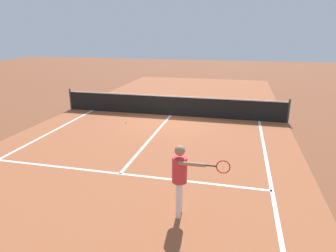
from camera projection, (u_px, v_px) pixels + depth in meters
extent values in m
plane|color=brown|center=(171.00, 115.00, 14.43)|extent=(60.00, 60.00, 0.00)
cube|color=#9E5433|center=(171.00, 115.00, 14.43)|extent=(10.62, 24.40, 0.00)
cube|color=white|center=(8.00, 154.00, 9.83)|extent=(0.10, 11.89, 0.01)
cube|color=white|center=(270.00, 182.00, 8.01)|extent=(0.10, 11.89, 0.01)
cube|color=white|center=(120.00, 174.00, 8.50)|extent=(8.22, 0.10, 0.01)
cube|color=white|center=(152.00, 137.00, 11.46)|extent=(0.10, 6.40, 0.01)
cylinder|color=#33383D|center=(71.00, 99.00, 15.45)|extent=(0.09, 0.09, 1.07)
cylinder|color=#33383D|center=(289.00, 111.00, 13.10)|extent=(0.09, 0.09, 1.07)
cube|color=black|center=(171.00, 106.00, 14.30)|extent=(10.61, 0.02, 0.91)
cube|color=white|center=(171.00, 96.00, 14.15)|extent=(10.61, 0.03, 0.05)
cylinder|color=white|center=(180.00, 196.00, 6.59)|extent=(0.11, 0.11, 0.80)
cylinder|color=white|center=(178.00, 201.00, 6.38)|extent=(0.11, 0.11, 0.80)
cylinder|color=red|center=(180.00, 170.00, 6.28)|extent=(0.32, 0.32, 0.56)
sphere|color=#A87A5B|center=(180.00, 151.00, 6.15)|extent=(0.22, 0.22, 0.22)
cylinder|color=#A87A5B|center=(181.00, 166.00, 6.43)|extent=(0.08, 0.08, 0.55)
cylinder|color=#A87A5B|center=(192.00, 164.00, 5.99)|extent=(0.55, 0.09, 0.08)
cylinder|color=black|center=(211.00, 166.00, 5.92)|extent=(0.22, 0.03, 0.03)
torus|color=red|center=(223.00, 167.00, 5.87)|extent=(0.28, 0.03, 0.28)
cylinder|color=silver|center=(223.00, 167.00, 5.87)|extent=(0.01, 0.25, 0.25)
sphere|color=#CCE033|center=(126.00, 122.00, 13.24)|extent=(0.07, 0.07, 0.07)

